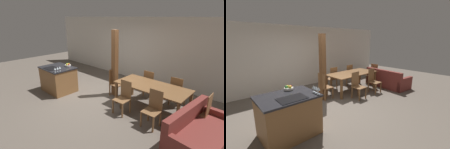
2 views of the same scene
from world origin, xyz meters
The scene contains 16 objects.
ground_plane centered at (0.00, 0.00, 0.00)m, with size 16.00×16.00×0.00m, color #665B51.
wall_back centered at (0.00, 2.65, 1.35)m, with size 11.20×0.08×2.70m.
kitchen_island centered at (-1.50, -0.51, 0.47)m, with size 1.23×0.94×0.94m.
fruit_bowl centered at (-1.32, -0.18, 0.99)m, with size 0.22×0.22×0.11m.
wine_glass_near centered at (-0.96, -0.91, 1.06)m, with size 0.08×0.08×0.16m.
wine_glass_middle centered at (-0.96, -0.81, 1.06)m, with size 0.08×0.08×0.16m.
wine_glass_far centered at (-0.96, -0.72, 1.06)m, with size 0.08×0.08×0.16m.
dining_table centered at (1.80, 0.65, 0.68)m, with size 2.16×1.00×0.76m.
dining_chair_near_left centered at (1.31, -0.07, 0.49)m, with size 0.40×0.40×0.96m.
dining_chair_near_right centered at (2.28, -0.07, 0.49)m, with size 0.40×0.40×0.96m.
dining_chair_far_left centered at (1.31, 1.37, 0.49)m, with size 0.40×0.40×0.96m.
dining_chair_far_right centered at (2.28, 1.37, 0.49)m, with size 0.40×0.40×0.96m.
dining_chair_head_end centered at (0.33, 0.65, 0.49)m, with size 0.40×0.40×0.96m.
dining_chair_foot_end centered at (3.26, 0.65, 0.49)m, with size 0.40×0.40×0.96m.
couch centered at (3.43, -0.04, 0.27)m, with size 1.09×1.91×0.81m.
timber_post centered at (0.30, 0.66, 1.15)m, with size 0.18×0.18×2.30m.
Camera 2 is at (-2.70, -3.49, 2.10)m, focal length 24.00 mm.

